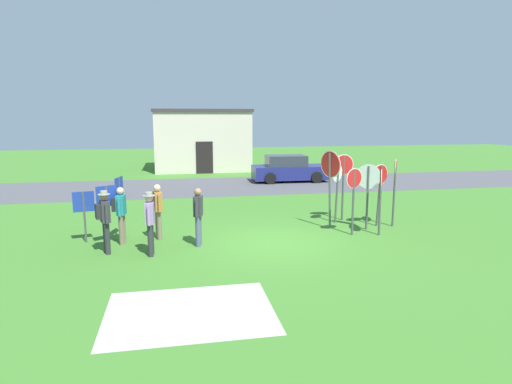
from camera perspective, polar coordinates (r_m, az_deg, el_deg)
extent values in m
plane|color=#3D7528|center=(12.80, 2.32, -6.81)|extent=(80.00, 80.00, 0.00)
cube|color=#4C4C51|center=(23.32, -3.78, 0.85)|extent=(60.00, 6.40, 0.01)
cube|color=#ADAAA3|center=(8.62, -8.77, -15.51)|extent=(3.20, 2.40, 0.01)
cube|color=beige|center=(30.87, -7.24, 6.76)|extent=(6.41, 5.08, 4.00)
cube|color=#383333|center=(30.83, -7.32, 10.66)|extent=(6.61, 5.28, 0.20)
cube|color=black|center=(28.40, -6.86, 4.56)|extent=(1.10, 0.08, 2.10)
cube|color=navy|center=(24.91, 4.55, 2.65)|extent=(4.35, 1.93, 0.76)
cube|color=#2D333D|center=(24.78, 4.01, 4.20)|extent=(2.28, 1.60, 0.60)
cylinder|color=black|center=(26.14, 6.92, 2.49)|extent=(0.65, 0.24, 0.64)
cylinder|color=black|center=(24.43, 8.08, 1.94)|extent=(0.65, 0.24, 0.64)
cylinder|color=black|center=(25.54, 1.16, 2.38)|extent=(0.65, 0.24, 0.64)
cylinder|color=black|center=(23.79, 1.92, 1.82)|extent=(0.65, 0.24, 0.64)
cylinder|color=#474C4C|center=(15.67, 11.49, 0.47)|extent=(0.07, 0.07, 2.32)
cylinder|color=white|center=(15.56, 11.59, 3.57)|extent=(0.74, 0.04, 0.74)
cylinder|color=red|center=(15.55, 11.61, 3.57)|extent=(0.68, 0.04, 0.68)
cylinder|color=#474C4C|center=(15.10, 16.03, -0.56)|extent=(0.13, 0.18, 2.07)
cylinder|color=white|center=(14.98, 16.16, 2.21)|extent=(0.69, 0.31, 0.72)
cylinder|color=red|center=(14.98, 16.19, 2.20)|extent=(0.64, 0.29, 0.67)
cylinder|color=#474C4C|center=(15.23, 17.90, -0.25)|extent=(0.10, 0.10, 2.24)
cylinder|color=white|center=(15.11, 18.06, 2.77)|extent=(0.39, 0.65, 0.74)
cylinder|color=red|center=(15.11, 18.10, 2.76)|extent=(0.36, 0.60, 0.69)
cylinder|color=#474C4C|center=(14.55, 14.60, -0.80)|extent=(0.10, 0.10, 2.11)
cylinder|color=white|center=(14.43, 14.72, 2.00)|extent=(0.62, 0.55, 0.82)
cylinder|color=red|center=(14.44, 14.74, 2.01)|extent=(0.57, 0.51, 0.76)
cylinder|color=#474C4C|center=(14.34, 9.78, 0.10)|extent=(0.20, 0.14, 2.54)
cylinder|color=white|center=(14.22, 9.89, 3.65)|extent=(0.42, 0.84, 0.90)
cylinder|color=red|center=(14.21, 9.86, 3.65)|extent=(0.39, 0.78, 0.83)
cylinder|color=#474C4C|center=(13.97, 16.17, -1.49)|extent=(0.12, 0.11, 2.03)
cylinder|color=white|center=(13.86, 16.30, 1.15)|extent=(0.40, 0.79, 0.87)
cylinder|color=red|center=(13.86, 16.34, 1.15)|extent=(0.38, 0.73, 0.80)
cylinder|color=#474C4C|center=(13.78, 12.80, -1.39)|extent=(0.09, 0.09, 2.07)
cylinder|color=white|center=(13.65, 12.92, 1.79)|extent=(0.60, 0.24, 0.63)
cylinder|color=red|center=(13.64, 12.95, 1.79)|extent=(0.55, 0.22, 0.59)
cylinder|color=#474C4C|center=(15.25, 10.69, -0.32)|extent=(0.14, 0.15, 2.03)
cylinder|color=white|center=(15.13, 10.79, 2.48)|extent=(0.51, 0.43, 0.63)
cylinder|color=red|center=(15.14, 10.75, 2.48)|extent=(0.47, 0.40, 0.59)
cylinder|color=#2D2D33|center=(12.55, -19.35, -5.63)|extent=(0.14, 0.14, 0.88)
cylinder|color=#2D2D33|center=(12.34, -19.16, -5.88)|extent=(0.14, 0.14, 0.88)
cube|color=#333338|center=(12.28, -19.45, -2.47)|extent=(0.33, 0.41, 0.58)
cylinder|color=#333338|center=(12.51, -19.65, -2.35)|extent=(0.09, 0.09, 0.52)
cylinder|color=#333338|center=(12.05, -19.24, -2.78)|extent=(0.09, 0.09, 0.52)
sphere|color=#9E7051|center=(12.20, -19.56, -0.56)|extent=(0.21, 0.21, 0.21)
cylinder|color=gray|center=(12.19, -19.58, -0.30)|extent=(0.31, 0.32, 0.02)
cylinder|color=gray|center=(12.18, -19.59, -0.06)|extent=(0.19, 0.19, 0.09)
cube|color=#232328|center=(12.24, -20.24, -2.45)|extent=(0.22, 0.29, 0.40)
cylinder|color=#7A6B56|center=(13.31, -17.24, -4.63)|extent=(0.14, 0.14, 0.88)
cylinder|color=#7A6B56|center=(13.11, -17.48, -4.87)|extent=(0.14, 0.14, 0.88)
cube|color=teal|center=(13.05, -17.52, -1.65)|extent=(0.27, 0.39, 0.58)
cylinder|color=teal|center=(13.28, -17.26, -1.52)|extent=(0.09, 0.09, 0.52)
cylinder|color=teal|center=(12.82, -17.79, -1.95)|extent=(0.09, 0.09, 0.52)
sphere|color=beige|center=(12.97, -17.62, 0.15)|extent=(0.21, 0.21, 0.21)
cube|color=#232328|center=(13.09, -18.25, -1.56)|extent=(0.18, 0.28, 0.40)
cylinder|color=#4C5670|center=(12.67, -7.54, -5.00)|extent=(0.14, 0.14, 0.88)
cylinder|color=#4C5670|center=(12.46, -7.74, -5.26)|extent=(0.14, 0.14, 0.88)
cube|color=#333338|center=(12.39, -7.71, -1.87)|extent=(0.30, 0.40, 0.58)
cylinder|color=#333338|center=(12.63, -7.49, -1.73)|extent=(0.09, 0.09, 0.52)
cylinder|color=#333338|center=(12.17, -7.94, -2.19)|extent=(0.09, 0.09, 0.52)
sphere|color=#9E7051|center=(12.31, -7.76, 0.02)|extent=(0.21, 0.21, 0.21)
cylinder|color=#7A6B56|center=(13.56, -12.94, -4.17)|extent=(0.14, 0.14, 0.88)
cylinder|color=#7A6B56|center=(13.35, -12.74, -4.38)|extent=(0.14, 0.14, 0.88)
cube|color=#B27533|center=(13.30, -12.96, -1.22)|extent=(0.30, 0.40, 0.58)
cylinder|color=#B27533|center=(13.53, -13.17, -1.13)|extent=(0.09, 0.09, 0.52)
cylinder|color=#B27533|center=(13.07, -12.73, -1.50)|extent=(0.09, 0.09, 0.52)
sphere|color=beige|center=(13.22, -13.03, 0.54)|extent=(0.21, 0.21, 0.21)
cube|color=#232328|center=(13.26, -13.68, -1.20)|extent=(0.20, 0.29, 0.40)
cylinder|color=#2D2D33|center=(12.02, -13.76, -6.02)|extent=(0.14, 0.14, 0.88)
cylinder|color=#2D2D33|center=(11.81, -13.88, -6.31)|extent=(0.14, 0.14, 0.88)
cube|color=#9E7AB2|center=(11.74, -13.97, -2.74)|extent=(0.24, 0.37, 0.58)
cylinder|color=#9E7AB2|center=(11.98, -13.83, -2.58)|extent=(0.09, 0.09, 0.52)
cylinder|color=#9E7AB2|center=(11.51, -14.09, -3.10)|extent=(0.09, 0.09, 0.52)
sphere|color=tan|center=(11.66, -14.05, -0.75)|extent=(0.21, 0.21, 0.21)
cylinder|color=gray|center=(11.65, -14.06, -0.47)|extent=(0.32, 0.32, 0.02)
cylinder|color=gray|center=(11.64, -14.07, -0.23)|extent=(0.19, 0.19, 0.09)
cylinder|color=#4C4C51|center=(13.09, -19.12, -3.01)|extent=(0.06, 0.06, 1.76)
cube|color=#1E389E|center=(12.98, -19.27, -0.52)|extent=(0.52, 0.34, 0.60)
cylinder|color=#4C4C51|center=(13.65, -21.84, -3.13)|extent=(0.06, 0.06, 1.53)
cube|color=#1E389E|center=(13.56, -21.97, -1.21)|extent=(0.59, 0.14, 0.60)
cylinder|color=#4C4C51|center=(13.57, -17.61, -2.12)|extent=(0.06, 0.06, 1.92)
cube|color=#1E389E|center=(13.46, -17.75, 0.62)|extent=(0.17, 0.59, 0.60)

